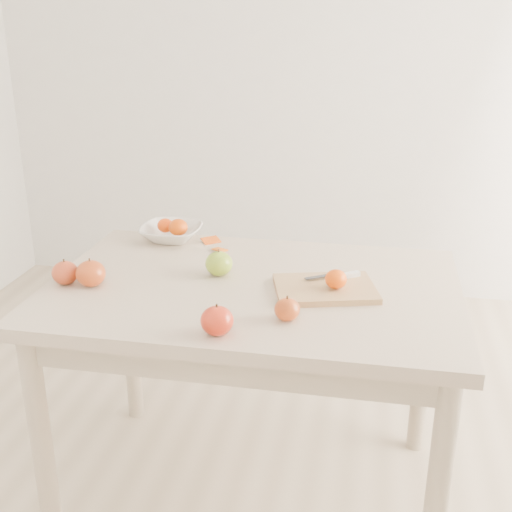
# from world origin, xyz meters

# --- Properties ---
(ground) EXTENTS (3.50, 3.50, 0.00)m
(ground) POSITION_xyz_m (0.00, 0.00, 0.00)
(ground) COLOR #C6B293
(ground) RESTS_ON ground
(table) EXTENTS (1.20, 0.80, 0.75)m
(table) POSITION_xyz_m (0.00, 0.00, 0.65)
(table) COLOR beige
(table) RESTS_ON ground
(cutting_board) EXTENTS (0.33, 0.27, 0.02)m
(cutting_board) POSITION_xyz_m (0.21, -0.01, 0.76)
(cutting_board) COLOR tan
(cutting_board) RESTS_ON table
(board_tangerine) EXTENTS (0.06, 0.06, 0.05)m
(board_tangerine) POSITION_xyz_m (0.24, -0.02, 0.80)
(board_tangerine) COLOR #D03C07
(board_tangerine) RESTS_ON cutting_board
(fruit_bowl) EXTENTS (0.21, 0.21, 0.05)m
(fruit_bowl) POSITION_xyz_m (-0.36, 0.33, 0.78)
(fruit_bowl) COLOR white
(fruit_bowl) RESTS_ON table
(bowl_tangerine_near) EXTENTS (0.06, 0.06, 0.05)m
(bowl_tangerine_near) POSITION_xyz_m (-0.38, 0.34, 0.80)
(bowl_tangerine_near) COLOR #D84607
(bowl_tangerine_near) RESTS_ON fruit_bowl
(bowl_tangerine_far) EXTENTS (0.07, 0.07, 0.06)m
(bowl_tangerine_far) POSITION_xyz_m (-0.33, 0.32, 0.80)
(bowl_tangerine_far) COLOR #D65807
(bowl_tangerine_far) RESTS_ON fruit_bowl
(orange_peel_a) EXTENTS (0.07, 0.07, 0.01)m
(orange_peel_a) POSITION_xyz_m (-0.21, 0.34, 0.75)
(orange_peel_a) COLOR #CE4C0E
(orange_peel_a) RESTS_ON table
(orange_peel_b) EXTENTS (0.06, 0.05, 0.01)m
(orange_peel_b) POSITION_xyz_m (-0.16, 0.26, 0.75)
(orange_peel_b) COLOR orange
(orange_peel_b) RESTS_ON table
(paring_knife) EXTENTS (0.16, 0.09, 0.01)m
(paring_knife) POSITION_xyz_m (0.26, 0.06, 0.78)
(paring_knife) COLOR white
(paring_knife) RESTS_ON cutting_board
(apple_green) EXTENTS (0.08, 0.08, 0.07)m
(apple_green) POSITION_xyz_m (-0.11, 0.05, 0.79)
(apple_green) COLOR #578512
(apple_green) RESTS_ON table
(apple_red_d) EXTENTS (0.08, 0.08, 0.07)m
(apple_red_d) POSITION_xyz_m (-0.54, -0.10, 0.78)
(apple_red_d) COLOR #A12D1B
(apple_red_d) RESTS_ON table
(apple_red_b) EXTENTS (0.09, 0.09, 0.08)m
(apple_red_b) POSITION_xyz_m (-0.46, -0.10, 0.79)
(apple_red_b) COLOR maroon
(apple_red_b) RESTS_ON table
(apple_red_e) EXTENTS (0.07, 0.07, 0.06)m
(apple_red_e) POSITION_xyz_m (0.13, -0.21, 0.78)
(apple_red_e) COLOR maroon
(apple_red_e) RESTS_ON table
(apple_red_c) EXTENTS (0.08, 0.08, 0.07)m
(apple_red_c) POSITION_xyz_m (-0.03, -0.32, 0.79)
(apple_red_c) COLOR #9D080C
(apple_red_c) RESTS_ON table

